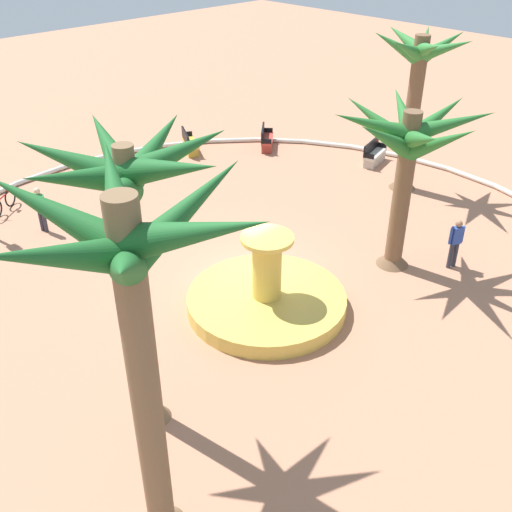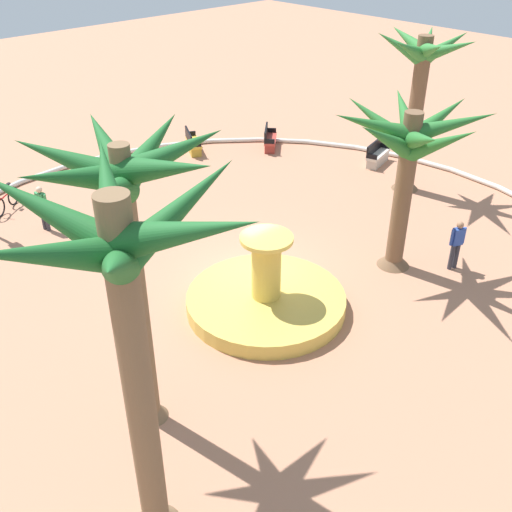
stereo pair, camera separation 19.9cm
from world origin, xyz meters
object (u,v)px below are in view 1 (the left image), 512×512
Objects in this scene: palm_tree_mid_plaza at (130,203)px; person_cyclist_helmet at (40,207)px; palm_tree_near_fountain at (133,303)px; palm_tree_by_curb at (417,79)px; palm_tree_far_side at (408,149)px; bench_southeast at (190,145)px; fountain at (267,299)px; person_cyclist_photo at (455,241)px; bench_east at (374,156)px; bench_west at (267,141)px; bicycle_red_frame at (3,202)px.

palm_tree_mid_plaza reaches higher than person_cyclist_helmet.
palm_tree_near_fountain is 16.96m from palm_tree_by_curb.
palm_tree_mid_plaza is 9.40m from palm_tree_far_side.
person_cyclist_helmet is (8.40, 2.29, 0.58)m from bench_southeast.
palm_tree_near_fountain is 1.05× the size of palm_tree_mid_plaza.
palm_tree_by_curb is 14.83m from palm_tree_mid_plaza.
person_cyclist_photo is (-5.77, 2.53, 0.61)m from fountain.
palm_tree_near_fountain reaches higher than bench_east.
bench_east is (-6.42, -5.42, -3.55)m from palm_tree_far_side.
palm_tree_far_side reaches higher than bench_east.
bench_west is at bearing -65.76° from bench_east.
person_cyclist_photo reaches higher than bench_southeast.
palm_tree_near_fountain reaches higher than bench_southeast.
bench_east is (-10.97, -4.28, 0.02)m from fountain.
bench_east is at bearing -160.81° from palm_tree_mid_plaza.
fountain is at bearing -165.90° from palm_tree_mid_plaza.
fountain is at bearing 61.24° from bench_southeast.
palm_tree_near_fountain is 11.18m from palm_tree_far_side.
palm_tree_mid_plaza is at bearing 19.19° from bench_east.
fountain is 2.74× the size of person_cyclist_helmet.
bicycle_red_frame is at bearing -99.27° from palm_tree_mid_plaza.
bicycle_red_frame is (8.75, -0.11, 0.04)m from bench_southeast.
palm_tree_mid_plaza reaches higher than person_cyclist_photo.
bench_west is at bearing -105.32° from person_cyclist_photo.
palm_tree_near_fountain is 4.70× the size of bench_west.
bench_southeast is at bearing 179.31° from bicycle_red_frame.
bicycle_red_frame is at bearing -0.69° from bench_southeast.
person_cyclist_helmet is 13.86m from person_cyclist_photo.
person_cyclist_photo is (-1.22, 1.39, -2.96)m from palm_tree_far_side.
bench_southeast is at bearing -164.72° from person_cyclist_helmet.
person_cyclist_helmet reaches higher than bench_southeast.
palm_tree_mid_plaza is 17.01m from bench_southeast.
bench_west is (-13.63, -10.06, -5.05)m from palm_tree_mid_plaza.
fountain is 12.53m from bench_southeast.
palm_tree_mid_plaza is 11.49m from person_cyclist_photo.
palm_tree_mid_plaza is at bearing 0.27° from palm_tree_far_side.
palm_tree_far_side is 3.15× the size of bench_east.
bench_east is at bearing -118.19° from palm_tree_by_curb.
palm_tree_mid_plaza is at bearing 36.45° from bench_west.
palm_tree_near_fountain is 1.15× the size of palm_tree_by_curb.
person_cyclist_helmet is at bearing 0.97° from bench_west.
palm_tree_by_curb is at bearing 61.81° from bench_east.
palm_tree_by_curb is (-9.73, -1.96, 4.05)m from fountain.
palm_tree_by_curb is 10.55m from bench_southeast.
palm_tree_near_fountain is 20.20m from bench_west.
palm_tree_by_curb is 14.27m from person_cyclist_helmet.
palm_tree_far_side is at bearing -48.76° from person_cyclist_photo.
palm_tree_by_curb reaches higher than bench_west.
palm_tree_mid_plaza is 11.09m from person_cyclist_helmet.
palm_tree_by_curb reaches higher than bench_east.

